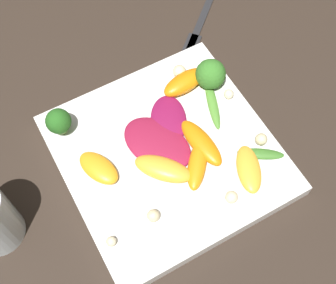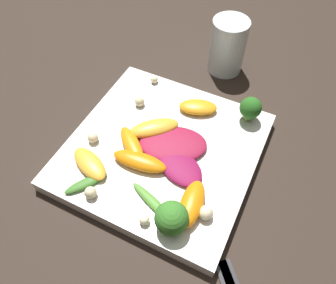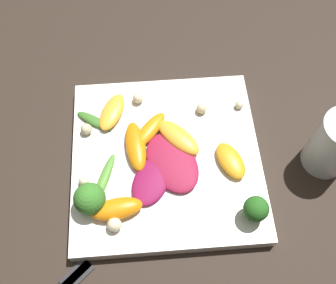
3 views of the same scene
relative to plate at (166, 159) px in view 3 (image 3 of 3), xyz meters
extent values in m
plane|color=#2D231C|center=(0.00, 0.00, -0.01)|extent=(2.40, 2.40, 0.00)
cube|color=white|center=(0.00, 0.00, 0.00)|extent=(0.27, 0.27, 0.02)
cylinder|color=silver|center=(0.23, -0.01, 0.04)|extent=(0.06, 0.06, 0.10)
cube|color=#262628|center=(-0.13, -0.15, -0.01)|extent=(0.05, 0.04, 0.01)
ellipsoid|color=maroon|center=(0.01, -0.01, 0.02)|extent=(0.10, 0.12, 0.01)
ellipsoid|color=maroon|center=(-0.02, -0.04, 0.02)|extent=(0.08, 0.09, 0.01)
ellipsoid|color=orange|center=(-0.07, -0.08, 0.02)|extent=(0.07, 0.04, 0.02)
ellipsoid|color=#FCAD33|center=(-0.08, 0.08, 0.02)|extent=(0.05, 0.07, 0.01)
ellipsoid|color=orange|center=(0.09, -0.02, 0.02)|extent=(0.05, 0.07, 0.02)
ellipsoid|color=orange|center=(-0.02, 0.04, 0.02)|extent=(0.06, 0.07, 0.02)
ellipsoid|color=#FCAD33|center=(0.02, 0.02, 0.02)|extent=(0.07, 0.08, 0.02)
ellipsoid|color=orange|center=(-0.04, 0.01, 0.02)|extent=(0.04, 0.08, 0.02)
cylinder|color=#84AD5B|center=(0.11, -0.10, 0.02)|extent=(0.01, 0.01, 0.02)
sphere|color=#26601E|center=(0.11, -0.10, 0.04)|extent=(0.03, 0.03, 0.03)
cylinder|color=#7A9E51|center=(-0.10, -0.07, 0.02)|extent=(0.01, 0.01, 0.01)
sphere|color=#387A28|center=(-0.10, -0.07, 0.03)|extent=(0.04, 0.04, 0.04)
ellipsoid|color=#3D7528|center=(-0.10, 0.06, 0.02)|extent=(0.06, 0.05, 0.01)
ellipsoid|color=#518E33|center=(-0.09, -0.03, 0.02)|extent=(0.04, 0.08, 0.01)
sphere|color=beige|center=(0.12, 0.08, 0.02)|extent=(0.01, 0.01, 0.01)
sphere|color=beige|center=(-0.12, -0.03, 0.02)|extent=(0.01, 0.01, 0.01)
sphere|color=beige|center=(-0.11, 0.05, 0.02)|extent=(0.02, 0.02, 0.02)
sphere|color=beige|center=(0.06, 0.07, 0.02)|extent=(0.02, 0.02, 0.02)
sphere|color=beige|center=(-0.04, 0.10, 0.02)|extent=(0.02, 0.02, 0.02)
sphere|color=beige|center=(-0.07, -0.10, 0.02)|extent=(0.02, 0.02, 0.02)
camera|label=1|loc=(0.14, 0.24, 0.56)|focal=50.00mm
camera|label=2|loc=(-0.25, -0.13, 0.40)|focal=35.00mm
camera|label=3|loc=(-0.02, -0.25, 0.52)|focal=42.00mm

